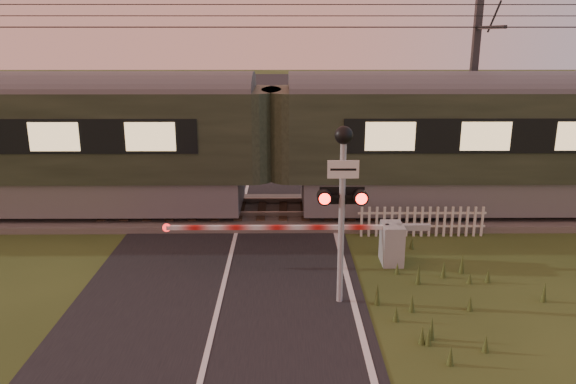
{
  "coord_description": "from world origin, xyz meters",
  "views": [
    {
      "loc": [
        1.34,
        -9.77,
        5.3
      ],
      "look_at": [
        1.42,
        3.2,
        1.65
      ],
      "focal_mm": 35.0,
      "sensor_mm": 36.0,
      "label": 1
    }
  ],
  "objects_px": {
    "crossing_signal": "(343,184)",
    "picket_fence": "(422,221)",
    "train": "(272,142)",
    "catenary_mast": "(473,89)",
    "boom_gate": "(379,241)"
  },
  "relations": [
    {
      "from": "boom_gate",
      "to": "train",
      "type": "bearing_deg",
      "value": 125.16
    },
    {
      "from": "crossing_signal",
      "to": "picket_fence",
      "type": "relative_size",
      "value": 1.05
    },
    {
      "from": "crossing_signal",
      "to": "boom_gate",
      "type": "bearing_deg",
      "value": 61.43
    },
    {
      "from": "crossing_signal",
      "to": "train",
      "type": "bearing_deg",
      "value": 104.54
    },
    {
      "from": "boom_gate",
      "to": "picket_fence",
      "type": "bearing_deg",
      "value": 51.06
    },
    {
      "from": "picket_fence",
      "to": "boom_gate",
      "type": "bearing_deg",
      "value": -128.94
    },
    {
      "from": "train",
      "to": "picket_fence",
      "type": "bearing_deg",
      "value": -24.81
    },
    {
      "from": "picket_fence",
      "to": "train",
      "type": "bearing_deg",
      "value": 155.19
    },
    {
      "from": "train",
      "to": "picket_fence",
      "type": "height_order",
      "value": "train"
    },
    {
      "from": "catenary_mast",
      "to": "picket_fence",
      "type": "bearing_deg",
      "value": -120.67
    },
    {
      "from": "train",
      "to": "picket_fence",
      "type": "distance_m",
      "value": 4.87
    },
    {
      "from": "boom_gate",
      "to": "catenary_mast",
      "type": "height_order",
      "value": "catenary_mast"
    },
    {
      "from": "train",
      "to": "crossing_signal",
      "type": "xyz_separation_m",
      "value": [
        1.5,
        -5.78,
        0.24
      ]
    },
    {
      "from": "train",
      "to": "crossing_signal",
      "type": "distance_m",
      "value": 5.97
    },
    {
      "from": "crossing_signal",
      "to": "picket_fence",
      "type": "height_order",
      "value": "crossing_signal"
    }
  ]
}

